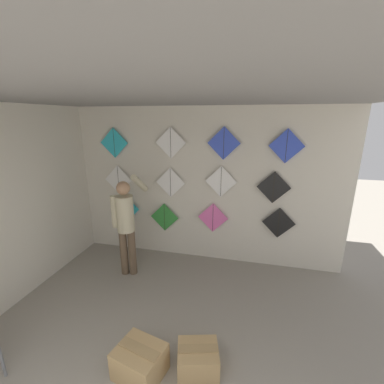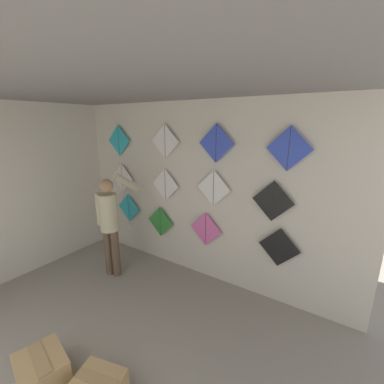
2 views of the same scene
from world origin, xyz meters
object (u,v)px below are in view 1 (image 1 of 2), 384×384
kite_8 (114,143)px  kite_5 (170,183)px  kite_4 (118,180)px  kite_9 (171,143)px  kite_0 (126,210)px  kite_6 (221,182)px  kite_10 (224,143)px  kite_7 (274,187)px  kite_1 (164,217)px  kite_11 (287,146)px  kite_2 (213,218)px  cardboard_box (140,361)px  kite_3 (279,223)px  cardboard_box_spare (198,359)px  shopkeeper (126,220)px

kite_8 → kite_5: bearing=0.0°
kite_4 → kite_9: bearing=0.0°
kite_5 → kite_0: bearing=-180.0°
kite_5 → kite_9: bearing=0.0°
kite_6 → kite_10: 0.66m
kite_4 → kite_7: size_ratio=1.00×
kite_7 → kite_10: 1.11m
kite_5 → kite_6: size_ratio=1.00×
kite_4 → kite_5: (1.05, 0.00, 0.01)m
kite_0 → kite_9: kite_9 is taller
kite_0 → kite_1: size_ratio=1.25×
kite_9 → kite_11: (1.92, 0.00, -0.01)m
kite_0 → kite_2: kite_0 is taller
cardboard_box → kite_0: kite_0 is taller
kite_3 → kite_7: (-0.14, 0.00, 0.63)m
kite_1 → kite_0: bearing=-180.0°
cardboard_box → kite_1: bearing=103.1°
kite_10 → cardboard_box_spare: bearing=-88.5°
shopkeeper → kite_8: size_ratio=3.16×
kite_0 → kite_1: bearing=0.0°
kite_4 → shopkeeper: bearing=-55.9°
cardboard_box → kite_6: kite_6 is taller
cardboard_box_spare → kite_5: kite_5 is taller
kite_6 → kite_9: (-0.90, 0.00, 0.65)m
cardboard_box → kite_11: (1.51, 2.44, 2.01)m
cardboard_box → kite_10: (0.52, 2.44, 2.03)m
kite_9 → kite_10: kite_10 is taller
kite_5 → kite_7: 1.80m
kite_9 → kite_0: bearing=-180.0°
cardboard_box_spare → kite_10: (-0.06, 2.24, 2.06)m
kite_1 → kite_8: 1.67m
kite_2 → kite_5: bearing=180.0°
shopkeeper → kite_5: shopkeeper is taller
kite_6 → kite_7: size_ratio=1.00×
kite_1 → kite_2: bearing=0.0°
shopkeeper → kite_3: (2.47, 0.77, -0.13)m
cardboard_box_spare → kite_7: 2.74m
kite_5 → kite_11: (1.94, 0.00, 0.71)m
kite_9 → kite_11: bearing=0.0°
shopkeeper → cardboard_box: size_ratio=3.13×
kite_6 → kite_3: bearing=0.0°
kite_2 → kite_3: (1.14, 0.00, 0.01)m
kite_6 → kite_9: size_ratio=1.00×
kite_10 → kite_5: bearing=180.0°
kite_7 → kite_8: (-2.88, 0.00, 0.67)m
kite_7 → kite_10: (-0.86, 0.00, 0.71)m
cardboard_box_spare → kite_1: (-1.14, 2.24, 0.64)m
shopkeeper → kite_6: bearing=14.3°
kite_0 → kite_9: size_ratio=1.25×
cardboard_box → kite_11: kite_11 is taller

